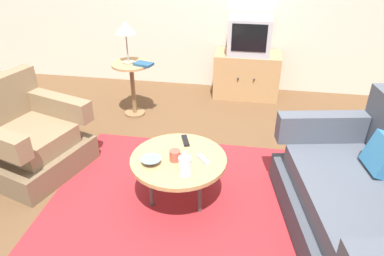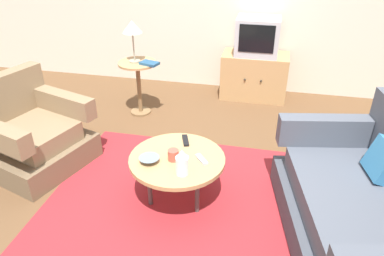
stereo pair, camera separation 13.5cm
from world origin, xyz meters
The scene contains 15 objects.
ground_plane centered at (0.00, 0.00, 0.00)m, with size 16.00×16.00×0.00m, color brown.
area_rug centered at (0.03, -0.03, 0.00)m, with size 2.16×1.81×0.00m, color maroon.
armchair centered at (-1.45, 0.18, 0.30)m, with size 1.04×1.07×0.85m.
couch centered at (1.44, -0.24, 0.30)m, with size 1.17×1.70×0.91m.
coffee_table centered at (0.03, -0.03, 0.38)m, with size 0.78×0.78×0.41m.
side_table centered at (-0.81, 1.41, 0.46)m, with size 0.44×0.44×0.65m.
tv_stand centered at (0.50, 2.19, 0.29)m, with size 0.84×0.47×0.58m.
television centered at (0.50, 2.18, 0.82)m, with size 0.53×0.42×0.46m.
table_lamp centered at (-0.84, 1.41, 1.03)m, with size 0.22×0.22×0.47m.
vase centered at (0.12, -0.22, 0.51)m, with size 0.10×0.10×0.21m.
mug centered at (0.01, -0.06, 0.45)m, with size 0.14×0.09×0.09m.
bowl centered at (-0.17, -0.14, 0.43)m, with size 0.16×0.16×0.05m.
tv_remote_dark centered at (0.04, 0.23, 0.42)m, with size 0.10×0.18×0.02m.
tv_remote_silver centered at (0.23, -0.03, 0.42)m, with size 0.13×0.14×0.02m.
book centered at (-0.64, 1.37, 0.66)m, with size 0.23×0.18×0.03m.
Camera 2 is at (0.67, -2.40, 2.08)m, focal length 34.41 mm.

